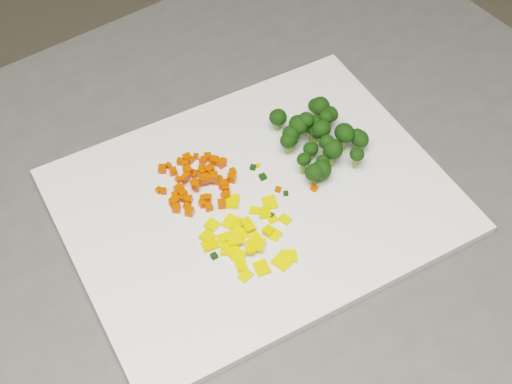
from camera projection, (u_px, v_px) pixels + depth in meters
name	position (u px, v px, depth m)	size (l,w,h in m)	color
counter_block	(226.00, 380.00, 1.14)	(1.01, 0.71, 0.90)	#4E4E4C
cutting_board	(256.00, 201.00, 0.78)	(0.41, 0.32, 0.01)	white
carrot_pile	(198.00, 175.00, 0.78)	(0.09, 0.09, 0.03)	red
pepper_pile	(251.00, 235.00, 0.74)	(0.11, 0.11, 0.01)	yellow
broccoli_pile	(316.00, 132.00, 0.81)	(0.11, 0.11, 0.05)	black
carrot_cube_0	(222.00, 204.00, 0.77)	(0.01, 0.01, 0.01)	red
carrot_cube_1	(173.00, 171.00, 0.80)	(0.01, 0.01, 0.01)	red
carrot_cube_2	(209.00, 207.00, 0.77)	(0.01, 0.01, 0.01)	red
carrot_cube_3	(221.00, 163.00, 0.81)	(0.01, 0.01, 0.01)	red
carrot_cube_4	(199.00, 183.00, 0.79)	(0.01, 0.01, 0.01)	red
carrot_cube_5	(185.00, 164.00, 0.81)	(0.01, 0.01, 0.01)	red
carrot_cube_6	(226.00, 188.00, 0.78)	(0.01, 0.01, 0.01)	red
carrot_cube_7	(206.00, 179.00, 0.78)	(0.01, 0.01, 0.01)	red
carrot_cube_8	(222.00, 187.00, 0.79)	(0.01, 0.01, 0.01)	red
carrot_cube_9	(183.00, 179.00, 0.78)	(0.01, 0.01, 0.01)	red
carrot_cube_10	(227.00, 194.00, 0.78)	(0.01, 0.01, 0.01)	red
carrot_cube_11	(187.00, 207.00, 0.77)	(0.01, 0.01, 0.01)	red
carrot_cube_12	(177.00, 208.00, 0.77)	(0.01, 0.01, 0.01)	red
carrot_cube_13	(218.00, 181.00, 0.79)	(0.01, 0.01, 0.01)	red
carrot_cube_14	(214.00, 177.00, 0.78)	(0.01, 0.01, 0.01)	red
carrot_cube_15	(204.00, 199.00, 0.78)	(0.01, 0.01, 0.01)	red
carrot_cube_16	(178.00, 179.00, 0.79)	(0.01, 0.01, 0.01)	red
carrot_cube_17	(231.00, 177.00, 0.79)	(0.01, 0.01, 0.01)	red
carrot_cube_18	(180.00, 162.00, 0.81)	(0.01, 0.01, 0.01)	red
carrot_cube_19	(187.00, 176.00, 0.79)	(0.01, 0.01, 0.01)	red
carrot_cube_20	(224.00, 184.00, 0.79)	(0.01, 0.01, 0.01)	red
carrot_cube_21	(202.00, 204.00, 0.77)	(0.01, 0.01, 0.01)	red
carrot_cube_22	(201.00, 168.00, 0.79)	(0.01, 0.01, 0.01)	red
carrot_cube_23	(182.00, 193.00, 0.78)	(0.01, 0.01, 0.01)	red
carrot_cube_24	(223.00, 161.00, 0.81)	(0.01, 0.01, 0.01)	red
carrot_cube_25	(187.00, 158.00, 0.81)	(0.01, 0.01, 0.01)	red
carrot_cube_26	(196.00, 156.00, 0.81)	(0.01, 0.01, 0.01)	red
carrot_cube_27	(179.00, 189.00, 0.78)	(0.01, 0.01, 0.01)	red
carrot_cube_28	(215.00, 161.00, 0.81)	(0.01, 0.01, 0.01)	red
carrot_cube_29	(233.00, 171.00, 0.80)	(0.01, 0.01, 0.01)	red
carrot_cube_30	(216.00, 160.00, 0.81)	(0.01, 0.01, 0.01)	red
carrot_cube_31	(180.00, 188.00, 0.79)	(0.01, 0.01, 0.01)	red
carrot_cube_32	(208.00, 157.00, 0.81)	(0.01, 0.01, 0.01)	red
carrot_cube_33	(209.00, 170.00, 0.79)	(0.01, 0.01, 0.01)	red
carrot_cube_34	(205.00, 178.00, 0.78)	(0.01, 0.01, 0.01)	red
carrot_cube_35	(190.00, 160.00, 0.81)	(0.01, 0.01, 0.01)	red
carrot_cube_36	(208.00, 198.00, 0.78)	(0.01, 0.01, 0.01)	red
carrot_cube_37	(190.00, 212.00, 0.76)	(0.01, 0.01, 0.01)	red
carrot_cube_38	(219.00, 179.00, 0.79)	(0.01, 0.01, 0.01)	red
carrot_cube_39	(212.00, 169.00, 0.80)	(0.01, 0.01, 0.01)	red
carrot_cube_40	(232.00, 178.00, 0.79)	(0.01, 0.01, 0.01)	red
carrot_cube_41	(188.00, 171.00, 0.79)	(0.01, 0.01, 0.01)	red
carrot_cube_42	(203.00, 198.00, 0.78)	(0.01, 0.01, 0.01)	red
carrot_cube_43	(201.00, 174.00, 0.79)	(0.01, 0.01, 0.01)	red
carrot_cube_44	(208.00, 170.00, 0.80)	(0.01, 0.01, 0.01)	red
carrot_cube_45	(182.00, 198.00, 0.78)	(0.01, 0.01, 0.01)	red
carrot_cube_46	(202.00, 202.00, 0.77)	(0.01, 0.01, 0.01)	red
carrot_cube_47	(159.00, 190.00, 0.78)	(0.01, 0.01, 0.01)	red
carrot_cube_48	(196.00, 185.00, 0.78)	(0.01, 0.01, 0.01)	red
carrot_cube_49	(162.00, 169.00, 0.80)	(0.01, 0.01, 0.01)	red
carrot_cube_50	(225.00, 196.00, 0.78)	(0.01, 0.01, 0.01)	red
carrot_cube_51	(174.00, 201.00, 0.77)	(0.01, 0.01, 0.01)	red
carrot_cube_52	(202.00, 172.00, 0.79)	(0.01, 0.01, 0.01)	red
carrot_cube_53	(194.00, 183.00, 0.78)	(0.01, 0.01, 0.01)	red
carrot_cube_54	(220.00, 162.00, 0.81)	(0.01, 0.01, 0.01)	red
carrot_cube_55	(204.00, 171.00, 0.80)	(0.01, 0.01, 0.01)	red
carrot_cube_56	(195.00, 173.00, 0.80)	(0.01, 0.01, 0.01)	red
carrot_cube_57	(188.00, 200.00, 0.77)	(0.01, 0.01, 0.01)	red
carrot_cube_58	(203.00, 179.00, 0.78)	(0.01, 0.01, 0.01)	red
carrot_cube_59	(164.00, 191.00, 0.78)	(0.01, 0.01, 0.01)	red
carrot_cube_60	(226.00, 196.00, 0.78)	(0.01, 0.01, 0.01)	red
carrot_cube_61	(168.00, 165.00, 0.81)	(0.01, 0.01, 0.01)	red
carrot_cube_62	(194.00, 175.00, 0.80)	(0.01, 0.01, 0.01)	red
carrot_cube_63	(203.00, 160.00, 0.81)	(0.01, 0.01, 0.01)	red
pepper_chunk_0	(285.00, 220.00, 0.76)	(0.01, 0.01, 0.00)	yellow
pepper_chunk_1	(230.00, 222.00, 0.76)	(0.02, 0.01, 0.00)	yellow
pepper_chunk_2	(232.00, 250.00, 0.73)	(0.02, 0.01, 0.00)	yellow
pepper_chunk_3	(239.00, 234.00, 0.75)	(0.02, 0.02, 0.00)	yellow
pepper_chunk_4	(257.00, 211.00, 0.77)	(0.02, 0.01, 0.00)	yellow
pepper_chunk_5	(255.00, 237.00, 0.75)	(0.01, 0.01, 0.00)	yellow
pepper_chunk_6	(238.00, 223.00, 0.76)	(0.01, 0.01, 0.00)	yellow
pepper_chunk_7	(228.00, 249.00, 0.74)	(0.02, 0.02, 0.00)	yellow
pepper_chunk_8	(281.00, 263.00, 0.73)	(0.02, 0.01, 0.00)	yellow
pepper_chunk_9	(207.00, 237.00, 0.75)	(0.01, 0.01, 0.00)	yellow
pepper_chunk_10	(241.00, 265.00, 0.72)	(0.02, 0.01, 0.00)	yellow
pepper_chunk_11	(210.00, 245.00, 0.74)	(0.02, 0.01, 0.00)	yellow
pepper_chunk_12	(248.00, 224.00, 0.75)	(0.02, 0.01, 0.00)	yellow
pepper_chunk_13	(265.00, 213.00, 0.77)	(0.01, 0.01, 0.00)	yellow
pepper_chunk_14	(235.00, 240.00, 0.74)	(0.02, 0.01, 0.00)	yellow
pepper_chunk_15	(245.00, 276.00, 0.72)	(0.01, 0.01, 0.00)	yellow
pepper_chunk_16	(239.00, 256.00, 0.73)	(0.01, 0.01, 0.00)	yellow
pepper_chunk_17	(259.00, 244.00, 0.74)	(0.01, 0.02, 0.00)	yellow
pepper_chunk_18	(272.00, 218.00, 0.76)	(0.01, 0.01, 0.00)	yellow
pepper_chunk_19	(232.00, 201.00, 0.77)	(0.02, 0.01, 0.00)	yellow
pepper_chunk_20	(225.00, 237.00, 0.75)	(0.02, 0.01, 0.00)	yellow
pepper_chunk_21	(212.00, 225.00, 0.76)	(0.01, 0.01, 0.00)	yellow
pepper_chunk_22	(275.00, 235.00, 0.75)	(0.01, 0.01, 0.00)	yellow
pepper_chunk_23	(234.00, 237.00, 0.74)	(0.01, 0.01, 0.00)	yellow
pepper_chunk_24	(288.00, 256.00, 0.73)	(0.02, 0.01, 0.00)	yellow
pepper_chunk_25	(250.00, 247.00, 0.73)	(0.02, 0.01, 0.00)	yellow
pepper_chunk_26	(270.00, 203.00, 0.77)	(0.02, 0.02, 0.00)	yellow
pepper_chunk_27	(262.00, 268.00, 0.72)	(0.02, 0.01, 0.00)	yellow
pepper_chunk_28	(268.00, 230.00, 0.75)	(0.01, 0.01, 0.00)	yellow
broccoli_floret_0	(313.00, 130.00, 0.82)	(0.03, 0.03, 0.03)	black
broccoli_floret_1	(290.00, 138.00, 0.81)	(0.03, 0.03, 0.03)	black
broccoli_floret_2	(332.00, 154.00, 0.80)	(0.03, 0.03, 0.03)	black
broccoli_floret_3	(291.00, 144.00, 0.81)	(0.02, 0.02, 0.03)	black
broccoli_floret_4	(329.00, 119.00, 0.84)	(0.02, 0.02, 0.03)	black
broccoli_floret_5	(310.00, 152.00, 0.81)	(0.02, 0.02, 0.02)	black
broccoli_floret_6	(313.00, 175.00, 0.78)	(0.03, 0.03, 0.03)	black
broccoli_floret_7	(359.00, 142.00, 0.81)	(0.03, 0.03, 0.03)	black
broccoli_floret_8	(355.00, 140.00, 0.82)	(0.02, 0.02, 0.03)	black
broccoli_floret_9	(322.00, 165.00, 0.79)	(0.02, 0.02, 0.02)	black
broccoli_floret_10	(305.00, 125.00, 0.81)	(0.02, 0.02, 0.03)	black
broccoli_floret_11	(298.00, 128.00, 0.81)	(0.03, 0.03, 0.03)	black
broccoli_floret_12	(320.00, 133.00, 0.81)	(0.03, 0.03, 0.03)	black
broccoli_floret_13	(288.00, 144.00, 0.81)	(0.03, 0.03, 0.03)	black
broccoli_floret_14	(325.00, 121.00, 0.82)	(0.02, 0.02, 0.03)	black
broccoli_floret_15	(303.00, 164.00, 0.79)	(0.02, 0.02, 0.03)	black
broccoli_floret_16	(315.00, 109.00, 0.85)	(0.03, 0.03, 0.03)	black
broccoli_floret_17	(343.00, 138.00, 0.81)	(0.03, 0.03, 0.03)	black
broccoli_floret_18	(356.00, 159.00, 0.80)	(0.02, 0.02, 0.03)	black
broccoli_floret_19	(319.00, 109.00, 0.84)	(0.03, 0.03, 0.03)	black
broccoli_floret_20	(277.00, 121.00, 0.84)	(0.03, 0.03, 0.03)	black
broccoli_floret_21	(326.00, 146.00, 0.80)	(0.02, 0.02, 0.03)	black
broccoli_floret_22	(316.00, 134.00, 0.81)	(0.02, 0.02, 0.02)	black
broccoli_floret_23	(321.00, 172.00, 0.79)	(0.03, 0.03, 0.03)	black
stray_bit_0	(264.00, 230.00, 0.75)	(0.00, 0.00, 0.00)	yellow
stray_bit_1	(253.00, 167.00, 0.81)	(0.01, 0.01, 0.00)	black
stray_bit_2	(258.00, 165.00, 0.81)	(0.00, 0.00, 0.00)	yellow
stray_bit_3	(314.00, 188.00, 0.79)	(0.01, 0.01, 0.00)	red
stray_bit_4	(271.00, 216.00, 0.76)	(0.01, 0.01, 0.00)	black
stray_bit_5	(229.00, 199.00, 0.78)	(0.00, 0.00, 0.00)	red
stray_bit_6	(214.00, 256.00, 0.73)	(0.01, 0.01, 0.00)	black
stray_bit_7	(286.00, 193.00, 0.78)	(0.01, 0.01, 0.00)	black
stray_bit_8	(172.00, 205.00, 0.77)	(0.01, 0.01, 0.00)	red
stray_bit_9	(263.00, 177.00, 0.80)	(0.01, 0.01, 0.00)	black
stray_bit_10	(175.00, 195.00, 0.78)	(0.01, 0.01, 0.01)	red
stray_bit_11	(278.00, 189.00, 0.79)	(0.01, 0.01, 0.00)	red
stray_bit_12	(178.00, 197.00, 0.78)	(0.00, 0.00, 0.00)	black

